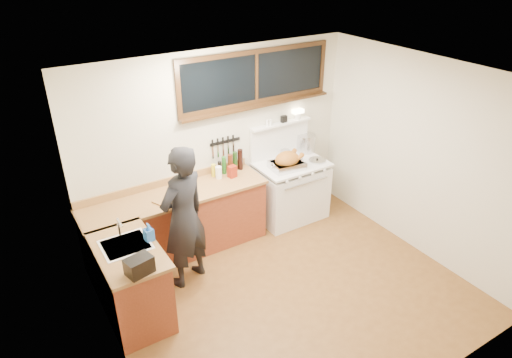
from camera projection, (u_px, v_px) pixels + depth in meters
ground_plane at (289, 292)px, 5.53m from camera, size 4.00×3.50×0.02m
room_shell at (295, 170)px, 4.76m from camera, size 4.10×3.60×2.65m
counter_back at (178, 223)px, 6.03m from camera, size 2.44×0.64×1.00m
counter_left at (131, 283)px, 4.99m from camera, size 0.64×1.09×0.90m
sink_unit at (126, 249)px, 4.88m from camera, size 0.50×0.45×0.37m
vintage_stove at (290, 189)px, 6.84m from camera, size 1.02×0.74×1.58m
back_window at (257, 84)px, 6.14m from camera, size 2.32×0.13×0.77m
left_doorway at (133, 317)px, 3.68m from camera, size 0.02×1.04×2.17m
knife_strip at (224, 143)px, 6.26m from camera, size 0.46×0.03×0.28m
man at (184, 218)px, 5.32m from camera, size 0.77×0.64×1.81m
soap_bottle at (149, 232)px, 4.89m from camera, size 0.11×0.11×0.21m
toaster at (139, 266)px, 4.41m from camera, size 0.29×0.23×0.18m
cutting_board at (174, 195)px, 5.69m from camera, size 0.54×0.49×0.15m
roast_turkey at (287, 162)px, 6.44m from camera, size 0.51×0.39×0.26m
stockpot at (306, 143)px, 6.95m from camera, size 0.35×0.35×0.27m
saucepan at (285, 154)px, 6.79m from camera, size 0.17×0.28×0.11m
pot_lid at (317, 160)px, 6.69m from camera, size 0.32×0.32×0.04m
coffee_tin at (232, 172)px, 6.21m from camera, size 0.12×0.11×0.17m
pitcher at (219, 172)px, 6.18m from camera, size 0.11×0.11×0.17m
bottle_cluster at (230, 163)px, 6.33m from camera, size 0.49×0.07×0.30m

